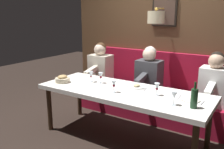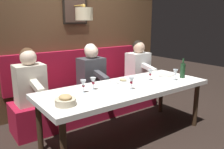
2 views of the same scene
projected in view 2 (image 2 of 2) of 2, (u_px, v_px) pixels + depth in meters
ground_plane at (126, 137)px, 3.23m from camera, size 12.00×12.00×0.00m
dining_table at (127, 91)px, 3.08m from camera, size 0.90×2.38×0.74m
banquette_bench at (93, 104)px, 3.88m from camera, size 0.52×2.58×0.45m
back_wall_panel at (74, 34)px, 4.07m from camera, size 0.59×3.78×2.90m
diner_nearest at (138, 63)px, 4.32m from camera, size 0.60×0.40×0.79m
diner_near at (91, 70)px, 3.73m from camera, size 0.60×0.40×0.79m
diner_middle at (30, 79)px, 3.16m from camera, size 0.60×0.40×0.79m
place_setting_0 at (166, 75)px, 3.65m from camera, size 0.24×0.32×0.01m
place_setting_1 at (123, 81)px, 3.29m from camera, size 0.24×0.33×0.05m
wine_glass_0 at (175, 72)px, 3.35m from camera, size 0.07×0.07×0.16m
wine_glass_1 at (83, 84)px, 2.75m from camera, size 0.07×0.07×0.16m
wine_glass_2 at (150, 73)px, 3.35m from camera, size 0.07×0.07×0.16m
wine_glass_3 at (93, 81)px, 2.87m from camera, size 0.07×0.07×0.16m
wine_glass_4 at (131, 81)px, 2.89m from camera, size 0.07×0.07×0.16m
wine_bottle at (183, 70)px, 3.50m from camera, size 0.08×0.08×0.30m
bread_bowl at (65, 101)px, 2.36m from camera, size 0.22×0.22×0.12m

